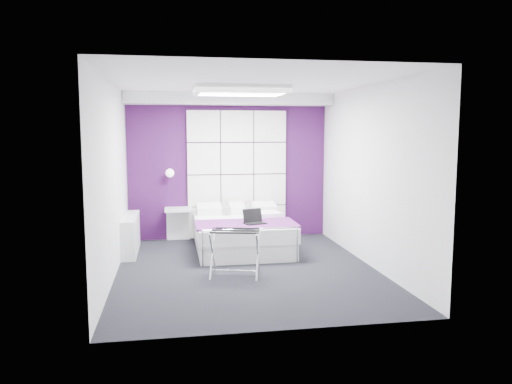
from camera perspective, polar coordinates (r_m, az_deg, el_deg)
The scene contains 15 objects.
floor at distance 7.13m, azimuth -1.05°, elevation -8.86°, with size 4.40×4.40×0.00m, color black.
ceiling at distance 6.89m, azimuth -1.10°, elevation 12.43°, with size 4.40×4.40×0.00m, color white.
wall_back at distance 9.06m, azimuth -3.17°, elevation 2.88°, with size 3.60×3.60×0.00m, color white.
wall_left at distance 6.86m, azimuth -16.12°, elevation 1.30°, with size 4.40×4.40×0.00m, color white.
wall_right at distance 7.38m, azimuth 12.89°, elevation 1.78°, with size 4.40×4.40×0.00m, color white.
accent_wall at distance 9.05m, azimuth -3.16°, elevation 2.87°, with size 3.58×0.02×2.58m, color #380E3F.
soffit at distance 8.81m, azimuth -3.03°, elevation 10.57°, with size 3.58×0.50×0.20m, color white.
headboard at distance 9.03m, azimuth -2.17°, elevation 2.04°, with size 1.80×0.08×2.30m, color silver, non-canonical shape.
skylight at distance 7.48m, azimuth -1.80°, elevation 11.61°, with size 1.36×0.86×0.12m, color white, non-canonical shape.
wall_lamp at distance 8.87m, azimuth -9.82°, elevation 2.18°, with size 0.15×0.15×0.15m, color white.
radiator at distance 8.27m, azimuth -14.14°, elevation -4.71°, with size 0.22×1.20×0.60m, color white.
bed at distance 8.23m, azimuth -1.65°, elevation -4.71°, with size 1.56×1.88×0.67m.
nightstand at distance 8.91m, azimuth -8.89°, elevation -1.97°, with size 0.47×0.37×0.05m, color white.
luggage_rack at distance 6.78m, azimuth -2.41°, elevation -6.96°, with size 0.63×0.47×0.63m.
laptop at distance 7.70m, azimuth -0.20°, elevation -3.21°, with size 0.31×0.23×0.23m.
Camera 1 is at (-1.03, -6.78, 1.94)m, focal length 35.00 mm.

